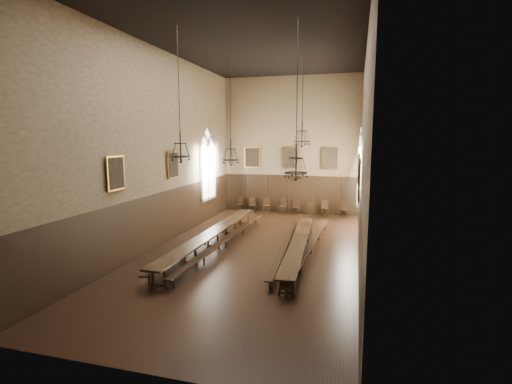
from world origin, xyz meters
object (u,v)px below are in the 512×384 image
at_px(chair_7, 344,212).
at_px(chandelier_front_left, 180,147).
at_px(chair_1, 252,208).
at_px(chair_5, 309,211).
at_px(chandelier_back_left, 231,153).
at_px(chair_0, 240,207).
at_px(chandelier_back_right, 302,135).
at_px(bench_left_inner, 226,242).
at_px(bench_right_inner, 286,246).
at_px(chandelier_front_right, 296,162).
at_px(table_left, 213,240).
at_px(chair_4, 296,210).
at_px(bench_left_outer, 205,239).
at_px(chair_6, 325,211).
at_px(chair_2, 266,208).
at_px(table_right, 299,248).
at_px(bench_right_outer, 311,248).
at_px(chair_3, 283,209).

height_order(chair_7, chandelier_front_left, chandelier_front_left).
relative_size(chair_1, chair_5, 1.19).
xyz_separation_m(chair_5, chandelier_back_left, (-3.34, -5.97, 3.97)).
height_order(chair_0, chandelier_back_right, chandelier_back_right).
relative_size(bench_left_inner, chair_0, 10.95).
distance_m(bench_right_inner, chair_1, 9.08).
height_order(chandelier_back_left, chandelier_front_right, same).
bearing_deg(chair_0, table_left, -60.75).
relative_size(chair_0, chair_4, 1.03).
height_order(chandelier_back_right, chandelier_front_right, same).
height_order(bench_left_inner, chair_4, chair_4).
bearing_deg(chandelier_front_right, bench_left_outer, 149.63).
bearing_deg(chair_0, chandelier_front_right, -43.54).
xyz_separation_m(chair_6, chair_7, (1.19, 0.07, -0.01)).
height_order(bench_left_outer, chair_6, chair_6).
bearing_deg(chair_2, chair_1, 174.26).
height_order(table_right, chair_6, chair_6).
relative_size(table_left, chair_2, 10.42).
bearing_deg(chair_0, chair_7, 20.28).
distance_m(bench_right_outer, chandelier_front_right, 4.72).
height_order(bench_right_inner, chair_4, chair_4).
bearing_deg(chair_6, chandelier_back_right, -110.37).
height_order(table_left, chandelier_front_left, chandelier_front_left).
height_order(bench_left_inner, chair_1, chair_1).
xyz_separation_m(bench_left_outer, chair_6, (4.84, 8.29, -0.01)).
xyz_separation_m(bench_left_inner, chair_0, (-2.03, 8.41, -0.01)).
relative_size(table_left, table_right, 1.15).
xyz_separation_m(bench_left_inner, chair_6, (3.75, 8.44, -0.00)).
height_order(bench_left_outer, bench_right_inner, bench_left_outer).
bearing_deg(bench_right_inner, chandelier_back_right, 83.26).
bearing_deg(chandelier_back_right, chair_3, 109.31).
xyz_separation_m(bench_left_inner, chair_5, (2.76, 8.40, -0.04)).
distance_m(table_left, chair_0, 8.76).
height_order(bench_left_inner, bench_right_outer, bench_left_inner).
bearing_deg(bench_left_inner, chair_5, 71.81).
relative_size(bench_right_inner, chair_7, 9.45).
xyz_separation_m(chandelier_back_left, chandelier_front_right, (4.15, -5.02, -0.07)).
distance_m(chair_1, chair_4, 2.94).
distance_m(bench_left_outer, chair_7, 10.31).
xyz_separation_m(bench_right_inner, bench_right_outer, (1.12, -0.03, 0.03)).
bearing_deg(table_left, chandelier_back_left, 90.84).
xyz_separation_m(table_right, chair_0, (-5.43, 8.75, -0.07)).
distance_m(chair_2, chandelier_front_right, 12.27).
xyz_separation_m(chair_6, chandelier_back_right, (-0.73, -5.85, 4.83)).
bearing_deg(chandelier_front_left, chair_4, 76.91).
xyz_separation_m(bench_right_outer, chandelier_back_left, (-4.43, 2.32, 3.94)).
bearing_deg(table_left, chair_5, 69.07).
bearing_deg(bench_right_inner, bench_right_outer, -1.67).
height_order(bench_right_outer, chair_6, chair_6).
distance_m(bench_right_outer, chandelier_front_left, 6.99).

